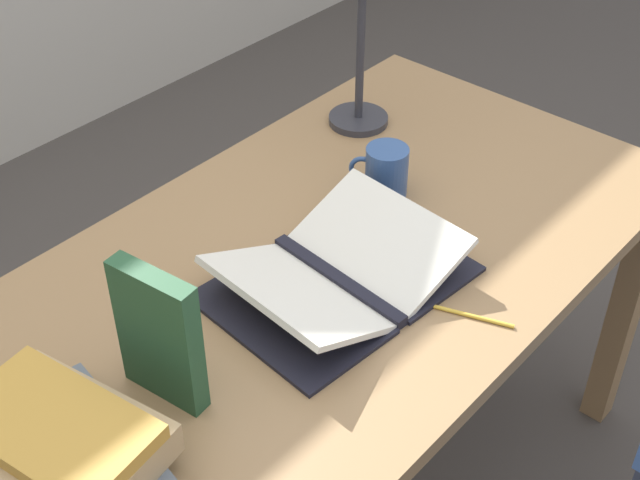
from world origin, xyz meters
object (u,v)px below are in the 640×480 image
Objects in this scene: book_standing_upright at (159,336)px; coffee_mug at (386,172)px; open_book at (338,274)px; book_stack_tall at (60,449)px; pencil at (468,315)px.

book_standing_upright reaches higher than coffee_mug.
book_stack_tall is (-0.55, 0.03, 0.03)m from open_book.
open_book is 0.55m from book_stack_tall.
open_book is 0.23m from pencil.
book_standing_upright reaches higher than book_stack_tall.
coffee_mug is 0.38m from pencil.
pencil is at bearing -64.43° from open_book.
open_book is at bearing -12.77° from book_standing_upright.
open_book is at bearing -2.96° from book_stack_tall.
book_stack_tall reaches higher than open_book.
book_standing_upright reaches higher than open_book.
pencil is (0.64, -0.24, -0.05)m from book_stack_tall.
open_book is 4.15× the size of coffee_mug.
open_book is 1.41× the size of book_stack_tall.
open_book is 3.06× the size of pencil.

